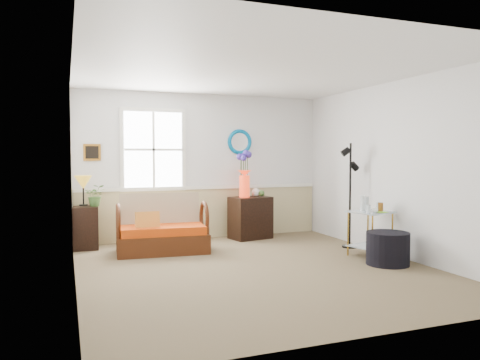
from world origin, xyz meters
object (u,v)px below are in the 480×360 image
object	(u,v)px
loveseat	(162,223)
cabinet	(250,218)
lamp_stand	(86,228)
ottoman	(388,248)
floor_lamp	(350,195)
side_table	(370,234)

from	to	relation	value
loveseat	cabinet	bearing A→B (deg)	24.77
lamp_stand	ottoman	distance (m)	4.62
ottoman	cabinet	bearing A→B (deg)	111.80
lamp_stand	floor_lamp	xyz separation A→B (m)	(4.03, -1.36, 0.51)
lamp_stand	floor_lamp	size ratio (longest dim) A/B	0.40
ottoman	side_table	bearing A→B (deg)	80.16
loveseat	cabinet	distance (m)	1.84
loveseat	side_table	world-z (taller)	loveseat
cabinet	side_table	size ratio (longest dim) A/B	1.12
cabinet	ottoman	distance (m)	2.74
lamp_stand	floor_lamp	distance (m)	4.29
loveseat	ottoman	xyz separation A→B (m)	(2.74, -1.91, -0.22)
lamp_stand	ottoman	bearing A→B (deg)	-33.84
side_table	lamp_stand	bearing A→B (deg)	152.50
cabinet	side_table	bearing A→B (deg)	-73.18
cabinet	ottoman	xyz separation A→B (m)	(1.02, -2.54, -0.15)
loveseat	lamp_stand	distance (m)	1.29
lamp_stand	ottoman	xyz separation A→B (m)	(3.84, -2.57, -0.12)
loveseat	floor_lamp	world-z (taller)	floor_lamp
cabinet	side_table	world-z (taller)	cabinet
lamp_stand	side_table	world-z (taller)	lamp_stand
side_table	floor_lamp	bearing A→B (deg)	81.40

